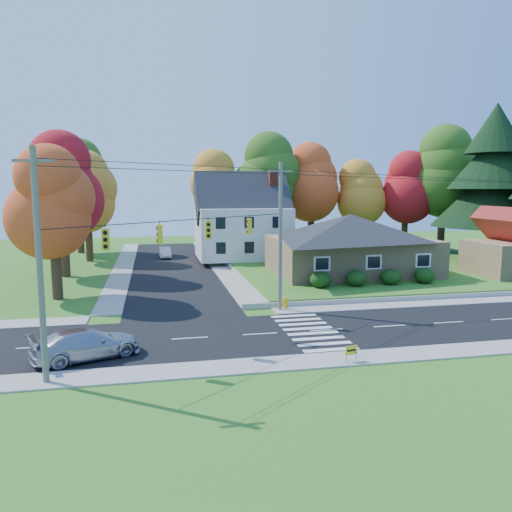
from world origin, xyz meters
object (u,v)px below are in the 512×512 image
Objects in this scene: ranch_house at (351,243)px; fire_hydrant at (285,303)px; silver_sedan at (86,344)px; white_car at (165,252)px.

ranch_house is 14.19m from fire_hydrant.
silver_sedan is 14.41m from fire_hydrant.
ranch_house reaches higher than silver_sedan.
silver_sedan is at bearing -147.19° from fire_hydrant.
fire_hydrant is at bearing -79.47° from silver_sedan.
white_car is 4.40× the size of fire_hydrant.
fire_hydrant is at bearing -77.15° from white_car.
white_car is (4.66, 35.34, -0.14)m from silver_sedan.
ranch_house is 28.12m from silver_sedan.
silver_sedan reaches higher than white_car.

